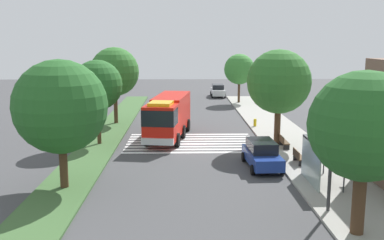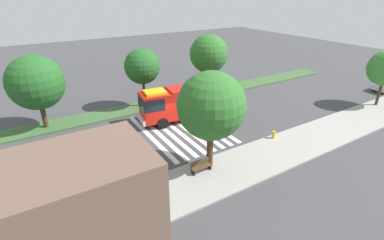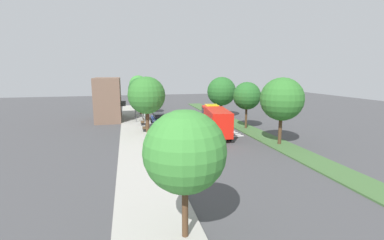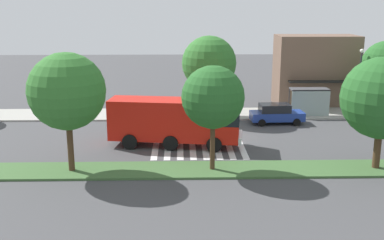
{
  "view_description": "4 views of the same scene",
  "coord_description": "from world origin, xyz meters",
  "px_view_note": "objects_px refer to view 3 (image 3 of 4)",
  "views": [
    {
      "loc": [
        33.33,
        -0.61,
        8.15
      ],
      "look_at": [
        -2.26,
        0.13,
        1.69
      ],
      "focal_mm": 41.25,
      "sensor_mm": 36.0,
      "label": 1
    },
    {
      "loc": [
        10.7,
        21.45,
        12.42
      ],
      "look_at": [
        -2.05,
        0.8,
        1.12
      ],
      "focal_mm": 26.41,
      "sensor_mm": 36.0,
      "label": 2
    },
    {
      "loc": [
        -35.42,
        9.2,
        8.12
      ],
      "look_at": [
        -1.13,
        0.87,
        1.73
      ],
      "focal_mm": 25.13,
      "sensor_mm": 36.0,
      "label": 3
    },
    {
      "loc": [
        -2.59,
        -35.04,
        10.38
      ],
      "look_at": [
        -1.7,
        0.03,
        1.49
      ],
      "focal_mm": 43.83,
      "sensor_mm": 36.0,
      "label": 4
    }
  ],
  "objects_px": {
    "street_lamp": "(144,96)",
    "median_tree_center": "(222,91)",
    "sidewalk_tree_west": "(147,95)",
    "fire_hydrant": "(158,143)",
    "median_tree_west": "(247,96)",
    "median_tree_far_west": "(282,99)",
    "parked_car_mid": "(159,119)",
    "sidewalk_tree_far_west": "(185,152)",
    "bus_stop_shelter": "(141,110)",
    "bench_near_shelter": "(143,122)",
    "bench_west_of_shelter": "(145,127)",
    "sidewalk_tree_east": "(140,90)",
    "fire_truck": "(215,119)",
    "sidewalk_tree_far_east": "(138,85)"
  },
  "relations": [
    {
      "from": "street_lamp",
      "to": "median_tree_center",
      "type": "distance_m",
      "value": 14.02
    },
    {
      "from": "sidewalk_tree_west",
      "to": "fire_hydrant",
      "type": "distance_m",
      "value": 8.7
    },
    {
      "from": "sidewalk_tree_west",
      "to": "median_tree_west",
      "type": "bearing_deg",
      "value": -92.51
    },
    {
      "from": "median_tree_far_west",
      "to": "parked_car_mid",
      "type": "bearing_deg",
      "value": 37.55
    },
    {
      "from": "median_tree_west",
      "to": "sidewalk_tree_far_west",
      "type": "bearing_deg",
      "value": 148.96
    },
    {
      "from": "bus_stop_shelter",
      "to": "bench_near_shelter",
      "type": "distance_m",
      "value": 4.2
    },
    {
      "from": "median_tree_center",
      "to": "fire_hydrant",
      "type": "distance_m",
      "value": 22.19
    },
    {
      "from": "median_tree_far_west",
      "to": "median_tree_west",
      "type": "relative_size",
      "value": 1.13
    },
    {
      "from": "median_tree_west",
      "to": "sidewalk_tree_west",
      "type": "bearing_deg",
      "value": 87.49
    },
    {
      "from": "parked_car_mid",
      "to": "median_tree_west",
      "type": "relative_size",
      "value": 0.72
    },
    {
      "from": "bench_near_shelter",
      "to": "street_lamp",
      "type": "xyz_separation_m",
      "value": [
        8.2,
        -0.69,
        3.2
      ]
    },
    {
      "from": "bench_west_of_shelter",
      "to": "bench_near_shelter",
      "type": "bearing_deg",
      "value": 0.0
    },
    {
      "from": "parked_car_mid",
      "to": "street_lamp",
      "type": "distance_m",
      "value": 8.49
    },
    {
      "from": "sidewalk_tree_east",
      "to": "median_tree_center",
      "type": "relative_size",
      "value": 0.98
    },
    {
      "from": "bus_stop_shelter",
      "to": "street_lamp",
      "type": "relative_size",
      "value": 0.57
    },
    {
      "from": "street_lamp",
      "to": "bench_west_of_shelter",
      "type": "bearing_deg",
      "value": 176.84
    },
    {
      "from": "bus_stop_shelter",
      "to": "fire_hydrant",
      "type": "bearing_deg",
      "value": -177.39
    },
    {
      "from": "median_tree_west",
      "to": "parked_car_mid",
      "type": "bearing_deg",
      "value": 61.35
    },
    {
      "from": "fire_truck",
      "to": "median_tree_far_west",
      "type": "bearing_deg",
      "value": -132.95
    },
    {
      "from": "fire_hydrant",
      "to": "sidewalk_tree_far_west",
      "type": "bearing_deg",
      "value": 178.24
    },
    {
      "from": "fire_truck",
      "to": "bench_near_shelter",
      "type": "xyz_separation_m",
      "value": [
        8.1,
        8.83,
        -1.41
      ]
    },
    {
      "from": "bench_near_shelter",
      "to": "sidewalk_tree_far_west",
      "type": "distance_m",
      "value": 29.29
    },
    {
      "from": "bus_stop_shelter",
      "to": "bench_near_shelter",
      "type": "relative_size",
      "value": 2.19
    },
    {
      "from": "sidewalk_tree_east",
      "to": "fire_hydrant",
      "type": "relative_size",
      "value": 9.81
    },
    {
      "from": "bench_near_shelter",
      "to": "sidewalk_tree_east",
      "type": "xyz_separation_m",
      "value": [
        10.7,
        -0.29,
        4.12
      ]
    },
    {
      "from": "bench_west_of_shelter",
      "to": "sidewalk_tree_far_east",
      "type": "height_order",
      "value": "sidewalk_tree_far_east"
    },
    {
      "from": "sidewalk_tree_west",
      "to": "median_tree_west",
      "type": "distance_m",
      "value": 13.9
    },
    {
      "from": "fire_truck",
      "to": "fire_hydrant",
      "type": "xyz_separation_m",
      "value": [
        -4.65,
        8.04,
        -1.51
      ]
    },
    {
      "from": "bench_near_shelter",
      "to": "bench_west_of_shelter",
      "type": "xyz_separation_m",
      "value": [
        -4.36,
        0.0,
        0.0
      ]
    },
    {
      "from": "parked_car_mid",
      "to": "median_tree_center",
      "type": "xyz_separation_m",
      "value": [
        4.03,
        -11.68,
        3.73
      ]
    },
    {
      "from": "bench_near_shelter",
      "to": "sidewalk_tree_east",
      "type": "bearing_deg",
      "value": -1.58
    },
    {
      "from": "bench_near_shelter",
      "to": "bus_stop_shelter",
      "type": "bearing_deg",
      "value": -0.42
    },
    {
      "from": "sidewalk_tree_west",
      "to": "bus_stop_shelter",
      "type": "bearing_deg",
      "value": 1.62
    },
    {
      "from": "bench_west_of_shelter",
      "to": "fire_hydrant",
      "type": "xyz_separation_m",
      "value": [
        -8.4,
        -0.79,
        -0.1
      ]
    },
    {
      "from": "sidewalk_tree_far_east",
      "to": "street_lamp",
      "type": "bearing_deg",
      "value": -177.83
    },
    {
      "from": "parked_car_mid",
      "to": "sidewalk_tree_far_west",
      "type": "relative_size",
      "value": 0.75
    },
    {
      "from": "median_tree_center",
      "to": "street_lamp",
      "type": "bearing_deg",
      "value": 74.5
    },
    {
      "from": "bench_near_shelter",
      "to": "sidewalk_tree_west",
      "type": "relative_size",
      "value": 0.22
    },
    {
      "from": "street_lamp",
      "to": "median_tree_center",
      "type": "xyz_separation_m",
      "value": [
        -3.74,
        -13.48,
        0.84
      ]
    },
    {
      "from": "fire_hydrant",
      "to": "fire_truck",
      "type": "bearing_deg",
      "value": -59.94
    },
    {
      "from": "fire_truck",
      "to": "bench_near_shelter",
      "type": "height_order",
      "value": "fire_truck"
    },
    {
      "from": "median_tree_far_west",
      "to": "fire_hydrant",
      "type": "distance_m",
      "value": 14.31
    },
    {
      "from": "bench_near_shelter",
      "to": "bench_west_of_shelter",
      "type": "relative_size",
      "value": 1.0
    },
    {
      "from": "sidewalk_tree_east",
      "to": "sidewalk_tree_far_east",
      "type": "height_order",
      "value": "sidewalk_tree_far_east"
    },
    {
      "from": "bench_near_shelter",
      "to": "sidewalk_tree_far_east",
      "type": "bearing_deg",
      "value": -0.9
    },
    {
      "from": "median_tree_center",
      "to": "sidewalk_tree_east",
      "type": "bearing_deg",
      "value": 65.79
    },
    {
      "from": "sidewalk_tree_west",
      "to": "sidewalk_tree_east",
      "type": "relative_size",
      "value": 1.07
    },
    {
      "from": "median_tree_center",
      "to": "sidewalk_tree_far_east",
      "type": "bearing_deg",
      "value": 44.17
    },
    {
      "from": "bus_stop_shelter",
      "to": "sidewalk_tree_far_west",
      "type": "height_order",
      "value": "sidewalk_tree_far_west"
    },
    {
      "from": "bench_near_shelter",
      "to": "median_tree_far_west",
      "type": "distance_m",
      "value": 20.97
    }
  ]
}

